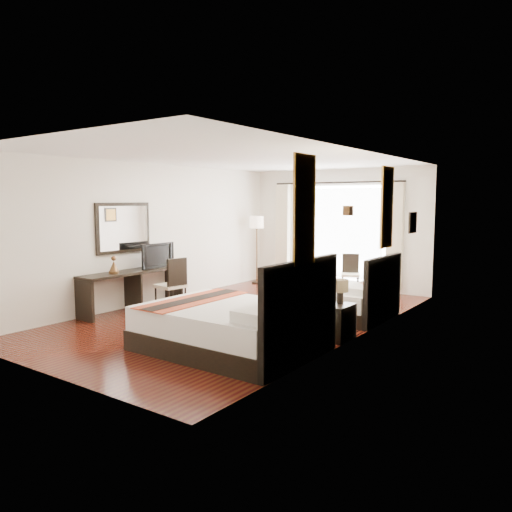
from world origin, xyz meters
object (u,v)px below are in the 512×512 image
Objects in this scene: bed_far at (335,299)px; window_chair at (350,281)px; console_desk at (133,290)px; fruit_bowl at (301,262)px; table_lamp at (340,288)px; vase at (332,304)px; desk_chair at (171,294)px; floor_lamp at (257,227)px; side_table at (300,276)px; television at (155,255)px; nightstand at (335,322)px; bed_near at (234,326)px.

window_chair is (-0.74, 2.26, -0.03)m from bed_far.
console_desk is 9.79× the size of fruit_bowl.
vase is (-0.01, -0.25, -0.20)m from table_lamp.
desk_chair is 4.47× the size of fruit_bowl.
vase is at bearing -175.01° from desk_chair.
console_desk is 0.73m from desk_chair.
floor_lamp is 7.46× the size of fruit_bowl.
console_desk is 4.03m from floor_lamp.
floor_lamp is 1.72m from side_table.
side_table is at bearing 126.40° from vase.
table_lamp is at bearing -170.80° from desk_chair.
vase is at bearing -53.70° from fruit_bowl.
side_table is at bearing -3.15° from floor_lamp.
television is 4.41m from window_chair.
fruit_bowl is (1.31, -0.07, -0.80)m from floor_lamp.
console_desk is at bearing -176.26° from vase.
television is 0.83× the size of desk_chair.
nightstand is 0.66× the size of television.
fruit_bowl is at bearing 133.38° from bed_far.
bed_near is at bearing -122.69° from table_lamp.
television is (-4.01, 0.29, 0.43)m from vase.
television is (-3.10, 1.46, 0.65)m from bed_near.
bed_near is at bearing -18.33° from window_chair.
bed_far is at bearing -70.25° from television.
window_chair is (-0.57, 5.00, -0.08)m from bed_near.
floor_lamp reaches higher than table_lamp.
window_chair is (1.14, 0.28, -0.03)m from side_table.
vase is 4.04m from console_desk.
side_table is (1.39, 3.27, -0.70)m from television.
bed_near is 6.04× the size of table_lamp.
desk_chair reaches higher than vase.
bed_near is 2.35× the size of desk_chair.
television is at bearing -113.01° from side_table.
desk_chair is at bearing -151.65° from bed_far.
bed_far is at bearing -46.46° from side_table.
bed_far is at bearing 86.43° from bed_near.
floor_lamp is (-3.19, 2.05, 1.12)m from bed_far.
floor_lamp is at bearing 88.51° from console_desk.
window_chair is at bearing -110.51° from desk_chair.
fruit_bowl is (-1.88, 1.99, 0.33)m from bed_far.
nightstand is 4.03m from console_desk.
window_chair is (2.55, 4.09, -0.12)m from console_desk.
console_desk is (-4.03, -0.26, -0.19)m from vase.
console_desk is 0.83m from television.
table_lamp is 0.23× the size of floor_lamp.
console_desk is at bearing 163.80° from bed_near.
table_lamp is at bearing -51.62° from fruit_bowl.
window_chair is at bearing 4.82° from floor_lamp.
bed_far is 1.75m from vase.
bed_near is 1.50m from vase.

